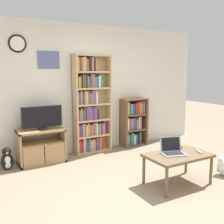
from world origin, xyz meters
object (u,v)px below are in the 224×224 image
tv_stand (41,146)px  television (42,118)px  remote_far_from_laptop (180,148)px  laptop (172,150)px  remote_near_laptop (199,152)px  bookshelf_short (133,122)px  penguin_figurine (7,160)px  bookshelf_tall (90,106)px  coffee_table (178,157)px

tv_stand → television: bearing=31.4°
tv_stand → remote_far_from_laptop: tv_stand is taller
laptop → remote_near_laptop: 0.43m
tv_stand → bookshelf_short: size_ratio=0.77×
laptop → penguin_figurine: bearing=155.6°
tv_stand → remote_far_from_laptop: 2.46m
bookshelf_short → remote_near_laptop: 2.16m
bookshelf_tall → remote_near_laptop: 2.36m
coffee_table → laptop: size_ratio=2.42×
tv_stand → remote_near_laptop: size_ratio=5.04×
bookshelf_tall → laptop: bearing=-78.9°
remote_far_from_laptop → penguin_figurine: bearing=-159.6°
bookshelf_short → tv_stand: bearing=-176.6°
remote_near_laptop → penguin_figurine: (-2.46, 1.96, -0.30)m
penguin_figurine → tv_stand: bearing=6.2°
tv_stand → laptop: 2.38m
remote_far_from_laptop → penguin_figurine: size_ratio=0.41×
remote_far_from_laptop → bookshelf_tall: bearing=165.8°
television → coffee_table: size_ratio=0.77×
penguin_figurine → laptop: bearing=-41.4°
laptop → bookshelf_short: bearing=89.1°
television → laptop: 2.39m
television → coffee_table: (1.48, -1.96, -0.42)m
remote_near_laptop → penguin_figurine: size_ratio=0.42×
penguin_figurine → bookshelf_tall: bearing=7.2°
bookshelf_tall → tv_stand: bearing=-172.2°
television → bookshelf_short: bookshelf_short is taller
tv_stand → coffee_table: 2.46m
bookshelf_tall → laptop: size_ratio=5.11×
coffee_table → remote_near_laptop: size_ratio=5.76×
bookshelf_tall → coffee_table: bookshelf_tall is taller
bookshelf_tall → remote_near_laptop: bearing=-69.7°
television → bookshelf_short: bearing=2.8°
bookshelf_tall → remote_near_laptop: size_ratio=12.16×
remote_far_from_laptop → television: bearing=-170.2°
coffee_table → laptop: (-0.07, 0.05, 0.11)m
television → laptop: (1.41, -1.91, -0.31)m
coffee_table → remote_far_from_laptop: (0.21, 0.18, 0.06)m
laptop → remote_far_from_laptop: 0.31m
coffee_table → remote_near_laptop: bearing=-14.9°
tv_stand → coffee_table: (1.51, -1.93, 0.10)m
remote_near_laptop → penguin_figurine: 3.16m
television → bookshelf_tall: bearing=6.8°
television → bookshelf_short: (2.06, 0.10, -0.30)m
remote_near_laptop → penguin_figurine: remote_near_laptop is taller
bookshelf_short → remote_near_laptop: bookshelf_short is taller
coffee_table → remote_near_laptop: remote_near_laptop is taller
laptop → remote_near_laptop: laptop is taller
bookshelf_short → television: bearing=-177.2°
television → remote_far_from_laptop: (1.69, -1.77, -0.36)m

